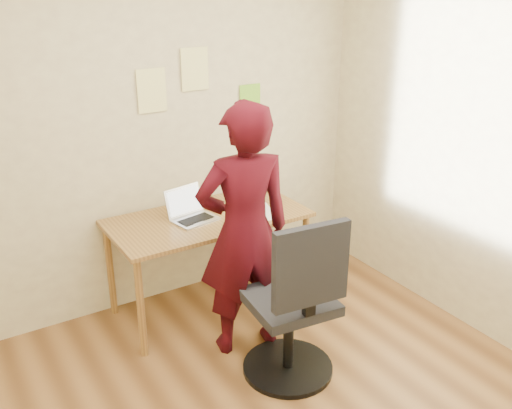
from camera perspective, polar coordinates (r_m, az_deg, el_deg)
room at (r=2.60m, az=3.02°, el=-0.42°), size 3.58×3.58×2.78m
desk at (r=4.10m, az=-4.81°, el=-2.30°), size 1.40×0.70×0.74m
laptop at (r=4.02m, az=-6.54°, el=-0.78°), size 0.34×0.32×0.21m
paper_sheet at (r=4.12m, az=0.11°, el=-0.77°), size 0.32×0.39×0.00m
phone at (r=4.00m, az=-0.46°, el=-1.42°), size 0.12×0.15×0.01m
wall_note_left at (r=4.05m, az=-10.38°, el=11.14°), size 0.21×0.00×0.30m
wall_note_mid at (r=4.16m, az=-6.14°, el=13.31°), size 0.21×0.00×0.30m
wall_note_right at (r=4.42m, az=-0.60°, el=10.40°), size 0.18×0.00×0.24m
office_chair at (r=3.47m, az=3.92°, el=-10.68°), size 0.57×0.57×1.10m
person at (r=3.58m, az=-1.17°, el=-2.77°), size 0.68×0.53×1.68m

